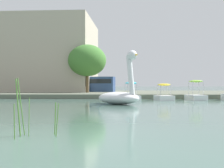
{
  "coord_description": "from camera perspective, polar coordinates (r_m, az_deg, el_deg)",
  "views": [
    {
      "loc": [
        2.17,
        -7.63,
        1.24
      ],
      "look_at": [
        1.38,
        15.64,
        1.32
      ],
      "focal_mm": 52.49,
      "sensor_mm": 36.0,
      "label": 1
    }
  ],
  "objects": [
    {
      "name": "shore_bank_far",
      "position": [
        40.27,
        -1.15,
        -1.68
      ],
      "size": [
        149.34,
        21.94,
        0.4
      ],
      "primitive_type": "cube",
      "color": "#5B6051",
      "rests_on": "ground_plane"
    },
    {
      "name": "parked_van",
      "position": [
        41.33,
        -2.88,
        0.06
      ],
      "size": [
        4.99,
        2.47,
        1.89
      ],
      "color": "navy",
      "rests_on": "shore_bank_far"
    },
    {
      "name": "pedal_boat_lime",
      "position": [
        28.2,
        14.4,
        -1.76
      ],
      "size": [
        1.61,
        2.21,
        1.66
      ],
      "color": "white",
      "rests_on": "ground_plane"
    },
    {
      "name": "pedal_boat_yellow",
      "position": [
        27.64,
        9.04,
        -1.9
      ],
      "size": [
        1.58,
        2.26,
        1.37
      ],
      "color": "white",
      "rests_on": "ground_plane"
    },
    {
      "name": "pedal_boat_cyan",
      "position": [
        27.63,
        3.31,
        -1.94
      ],
      "size": [
        1.66,
        2.54,
        1.51
      ],
      "color": "white",
      "rests_on": "ground_plane"
    },
    {
      "name": "ground_plane",
      "position": [
        8.03,
        -13.93,
        -9.06
      ],
      "size": [
        614.75,
        614.75,
        0.0
      ],
      "primitive_type": "plane",
      "color": "#47665B"
    },
    {
      "name": "apartment_block",
      "position": [
        46.6,
        -17.57,
        4.55
      ],
      "size": [
        23.34,
        14.01,
        9.38
      ],
      "primitive_type": "cube",
      "rotation": [
        0.0,
        0.0,
        -0.03
      ],
      "color": "#B2A893",
      "rests_on": "shore_bank_far"
    },
    {
      "name": "swan_boat",
      "position": [
        21.11,
        1.37,
        -1.85
      ],
      "size": [
        3.55,
        3.42,
        3.42
      ],
      "color": "white",
      "rests_on": "ground_plane"
    },
    {
      "name": "tree_broadleaf_behind_dock",
      "position": [
        37.22,
        -4.35,
        4.1
      ],
      "size": [
        5.77,
        5.67,
        5.44
      ],
      "color": "brown",
      "rests_on": "shore_bank_far"
    }
  ]
}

